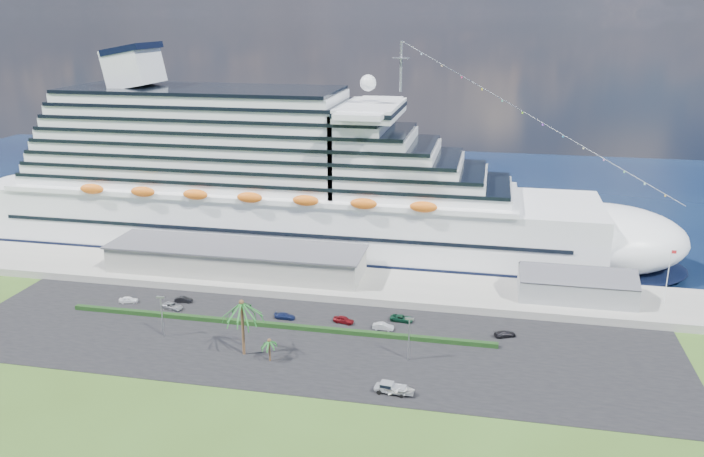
% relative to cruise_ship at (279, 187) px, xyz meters
% --- Properties ---
extents(ground, '(420.00, 420.00, 0.00)m').
position_rel_cruise_ship_xyz_m(ground, '(21.53, -64.00, -16.69)').
color(ground, '#34501A').
rests_on(ground, ground).
extents(asphalt_lot, '(140.00, 38.00, 0.12)m').
position_rel_cruise_ship_xyz_m(asphalt_lot, '(21.53, -53.00, -16.63)').
color(asphalt_lot, black).
rests_on(asphalt_lot, ground).
extents(wharf, '(240.00, 20.00, 1.80)m').
position_rel_cruise_ship_xyz_m(wharf, '(21.53, -24.00, -15.79)').
color(wharf, gray).
rests_on(wharf, ground).
extents(water, '(420.00, 160.00, 0.02)m').
position_rel_cruise_ship_xyz_m(water, '(21.53, 66.00, -16.68)').
color(water, black).
rests_on(water, ground).
extents(cruise_ship, '(191.00, 38.00, 54.00)m').
position_rel_cruise_ship_xyz_m(cruise_ship, '(0.00, 0.00, 0.00)').
color(cruise_ship, silver).
rests_on(cruise_ship, ground).
extents(terminal_building, '(61.00, 15.00, 6.30)m').
position_rel_cruise_ship_xyz_m(terminal_building, '(-3.47, -24.00, -11.68)').
color(terminal_building, gray).
rests_on(terminal_building, wharf).
extents(port_shed, '(24.00, 12.31, 7.37)m').
position_rel_cruise_ship_xyz_m(port_shed, '(73.53, -24.00, -12.30)').
color(port_shed, gray).
rests_on(port_shed, wharf).
extents(flagpole, '(1.08, 0.16, 12.00)m').
position_rel_cruise_ship_xyz_m(flagpole, '(91.57, -24.00, -8.43)').
color(flagpole, silver).
rests_on(flagpole, wharf).
extents(hedge, '(88.00, 1.10, 0.90)m').
position_rel_cruise_ship_xyz_m(hedge, '(13.53, -48.00, -16.12)').
color(hedge, black).
rests_on(hedge, asphalt_lot).
extents(lamp_post_left, '(1.60, 0.35, 8.27)m').
position_rel_cruise_ship_xyz_m(lamp_post_left, '(-6.47, -56.00, -11.35)').
color(lamp_post_left, gray).
rests_on(lamp_post_left, asphalt_lot).
extents(lamp_post_right, '(1.60, 0.35, 8.27)m').
position_rel_cruise_ship_xyz_m(lamp_post_right, '(41.53, -56.00, -11.35)').
color(lamp_post_right, gray).
rests_on(lamp_post_right, asphalt_lot).
extents(palm_tall, '(8.82, 8.82, 11.13)m').
position_rel_cruise_ship_xyz_m(palm_tall, '(11.53, -60.00, -7.49)').
color(palm_tall, '#47301E').
rests_on(palm_tall, ground).
extents(palm_short, '(3.53, 3.53, 4.56)m').
position_rel_cruise_ship_xyz_m(palm_short, '(17.03, -61.50, -13.03)').
color(palm_short, '#47301E').
rests_on(palm_short, ground).
extents(parked_car_0, '(4.26, 2.50, 1.36)m').
position_rel_cruise_ship_xyz_m(parked_car_0, '(-21.27, -42.73, -15.89)').
color(parked_car_0, white).
rests_on(parked_car_0, asphalt_lot).
extents(parked_car_1, '(3.91, 1.70, 1.25)m').
position_rel_cruise_ship_xyz_m(parked_car_1, '(-9.60, -40.12, -15.95)').
color(parked_car_1, black).
rests_on(parked_car_1, asphalt_lot).
extents(parked_car_2, '(5.19, 3.43, 1.32)m').
position_rel_cruise_ship_xyz_m(parked_car_2, '(-10.47, -43.92, -15.91)').
color(parked_car_2, '#979AA0').
rests_on(parked_car_2, asphalt_lot).
extents(parked_car_3, '(4.28, 1.82, 1.23)m').
position_rel_cruise_ship_xyz_m(parked_car_3, '(14.42, -43.77, -15.96)').
color(parked_car_3, '#16214E').
rests_on(parked_car_3, asphalt_lot).
extents(parked_car_4, '(4.48, 2.54, 1.44)m').
position_rel_cruise_ship_xyz_m(parked_car_4, '(26.70, -43.30, -15.86)').
color(parked_car_4, maroon).
rests_on(parked_car_4, asphalt_lot).
extents(parked_car_5, '(4.22, 1.55, 1.38)m').
position_rel_cruise_ship_xyz_m(parked_car_5, '(35.07, -44.75, -15.89)').
color(parked_car_5, silver).
rests_on(parked_car_5, asphalt_lot).
extents(parked_car_6, '(4.90, 2.62, 1.31)m').
position_rel_cruise_ship_xyz_m(parked_car_6, '(38.14, -40.12, -15.92)').
color(parked_car_6, '#0E3A26').
rests_on(parked_car_6, asphalt_lot).
extents(parked_car_7, '(4.65, 3.38, 1.25)m').
position_rel_cruise_ship_xyz_m(parked_car_7, '(58.76, -43.04, -15.95)').
color(parked_car_7, black).
rests_on(parked_car_7, asphalt_lot).
extents(pickup_truck, '(5.40, 2.49, 1.84)m').
position_rel_cruise_ship_xyz_m(pickup_truck, '(39.96, -68.02, -15.56)').
color(pickup_truck, black).
rests_on(pickup_truck, asphalt_lot).
extents(boat_trailer, '(5.67, 3.60, 1.64)m').
position_rel_cruise_ship_xyz_m(boat_trailer, '(41.66, -68.35, -15.49)').
color(boat_trailer, gray).
rests_on(boat_trailer, asphalt_lot).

